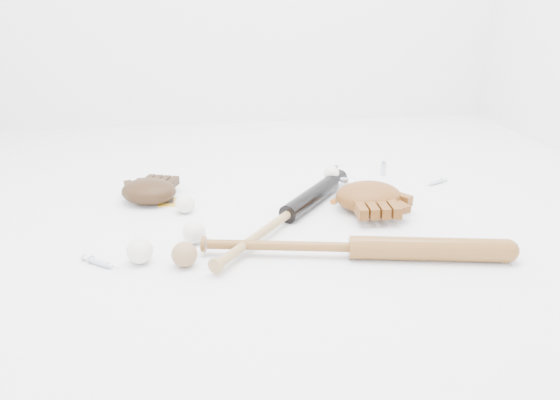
{
  "coord_description": "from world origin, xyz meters",
  "views": [
    {
      "loc": [
        -0.25,
        -1.72,
        0.78
      ],
      "look_at": [
        0.01,
        0.07,
        0.06
      ],
      "focal_mm": 35.0,
      "sensor_mm": 36.0,
      "label": 1
    }
  ],
  "objects": [
    {
      "name": "syringe_4",
      "position": [
        0.7,
        0.3,
        0.01
      ],
      "size": [
        0.14,
        0.08,
        0.02
      ],
      "primitive_type": null,
      "rotation": [
        0.0,
        0.0,
        3.59
      ],
      "color": "#ADBCC6",
      "rests_on": "ground"
    },
    {
      "name": "baseball_upper",
      "position": [
        -0.33,
        0.15,
        0.04
      ],
      "size": [
        0.07,
        0.07,
        0.07
      ],
      "primitive_type": "sphere",
      "color": "white",
      "rests_on": "ground"
    },
    {
      "name": "vial_2",
      "position": [
        0.32,
        0.03,
        0.04
      ],
      "size": [
        0.03,
        0.03,
        0.07
      ],
      "primitive_type": "cylinder",
      "color": "silver",
      "rests_on": "ground"
    },
    {
      "name": "glove_tan",
      "position": [
        0.34,
        0.08,
        0.05
      ],
      "size": [
        0.31,
        0.31,
        0.11
      ],
      "primitive_type": null,
      "rotation": [
        0.0,
        0.0,
        3.09
      ],
      "color": "brown",
      "rests_on": "ground"
    },
    {
      "name": "baseball_on_pedestal",
      "position": [
        0.25,
        0.31,
        0.07
      ],
      "size": [
        0.06,
        0.06,
        0.06
      ],
      "primitive_type": "sphere",
      "color": "white",
      "rests_on": "pedestal"
    },
    {
      "name": "syringe_2",
      "position": [
        0.26,
        0.2,
        0.01
      ],
      "size": [
        0.12,
        0.14,
        0.02
      ],
      "primitive_type": null,
      "rotation": [
        0.0,
        0.0,
        0.88
      ],
      "color": "#ADBCC6",
      "rests_on": "ground"
    },
    {
      "name": "bat_dark",
      "position": [
        0.03,
        0.0,
        0.03
      ],
      "size": [
        0.62,
        0.78,
        0.07
      ],
      "primitive_type": null,
      "rotation": [
        0.0,
        0.0,
        0.91
      ],
      "color": "black",
      "rests_on": "ground"
    },
    {
      "name": "glove_dark",
      "position": [
        -0.47,
        0.27,
        0.05
      ],
      "size": [
        0.32,
        0.32,
        0.09
      ],
      "primitive_type": null,
      "rotation": [
        0.0,
        0.0,
        -0.36
      ],
      "color": "black",
      "rests_on": "ground"
    },
    {
      "name": "vial_1",
      "position": [
        0.52,
        0.45,
        0.03
      ],
      "size": [
        0.02,
        0.02,
        0.06
      ],
      "primitive_type": "cylinder",
      "color": "silver",
      "rests_on": "ground"
    },
    {
      "name": "trading_card",
      "position": [
        -0.4,
        0.25,
        0.0
      ],
      "size": [
        0.07,
        0.09,
        0.01
      ],
      "primitive_type": "cube",
      "rotation": [
        0.0,
        0.0,
        -0.03
      ],
      "color": "gold",
      "rests_on": "ground"
    },
    {
      "name": "syringe_0",
      "position": [
        -0.58,
        -0.23,
        0.01
      ],
      "size": [
        0.15,
        0.12,
        0.02
      ],
      "primitive_type": null,
      "rotation": [
        0.0,
        0.0,
        -0.65
      ],
      "color": "#ADBCC6",
      "rests_on": "ground"
    },
    {
      "name": "baseball_left",
      "position": [
        -0.46,
        -0.22,
        0.04
      ],
      "size": [
        0.08,
        0.08,
        0.08
      ],
      "primitive_type": "sphere",
      "color": "white",
      "rests_on": "ground"
    },
    {
      "name": "syringe_3",
      "position": [
        0.61,
        -0.35,
        0.01
      ],
      "size": [
        0.06,
        0.15,
        0.02
      ],
      "primitive_type": null,
      "rotation": [
        0.0,
        0.0,
        -1.3
      ],
      "color": "#ADBCC6",
      "rests_on": "ground"
    },
    {
      "name": "syringe_1",
      "position": [
        0.28,
        -0.19,
        0.01
      ],
      "size": [
        0.16,
        0.09,
        0.02
      ],
      "primitive_type": null,
      "rotation": [
        0.0,
        0.0,
        2.72
      ],
      "color": "#ADBCC6",
      "rests_on": "ground"
    },
    {
      "name": "vial_0",
      "position": [
        0.29,
        0.38,
        0.04
      ],
      "size": [
        0.03,
        0.03,
        0.08
      ],
      "primitive_type": "cylinder",
      "color": "silver",
      "rests_on": "ground"
    },
    {
      "name": "pedestal",
      "position": [
        0.25,
        0.31,
        0.02
      ],
      "size": [
        0.07,
        0.07,
        0.04
      ],
      "primitive_type": "cube",
      "rotation": [
        0.0,
        0.0,
        0.18
      ],
      "color": "white",
      "rests_on": "ground"
    },
    {
      "name": "baseball_mid",
      "position": [
        -0.3,
        -0.11,
        0.04
      ],
      "size": [
        0.07,
        0.07,
        0.07
      ],
      "primitive_type": "sphere",
      "color": "white",
      "rests_on": "ground"
    },
    {
      "name": "baseball_aged",
      "position": [
        -0.33,
        -0.26,
        0.04
      ],
      "size": [
        0.08,
        0.08,
        0.08
      ],
      "primitive_type": "sphere",
      "color": "#957147",
      "rests_on": "ground"
    },
    {
      "name": "vial_3",
      "position": [
        0.26,
        0.16,
        0.05
      ],
      "size": [
        0.04,
        0.04,
        0.1
      ],
      "primitive_type": "cylinder",
      "color": "silver",
      "rests_on": "ground"
    },
    {
      "name": "bat_wood",
      "position": [
        0.18,
        -0.29,
        0.04
      ],
      "size": [
        0.97,
        0.26,
        0.07
      ],
      "primitive_type": null,
      "rotation": [
        0.0,
        0.0,
        -0.19
      ],
      "color": "brown",
      "rests_on": "ground"
    }
  ]
}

